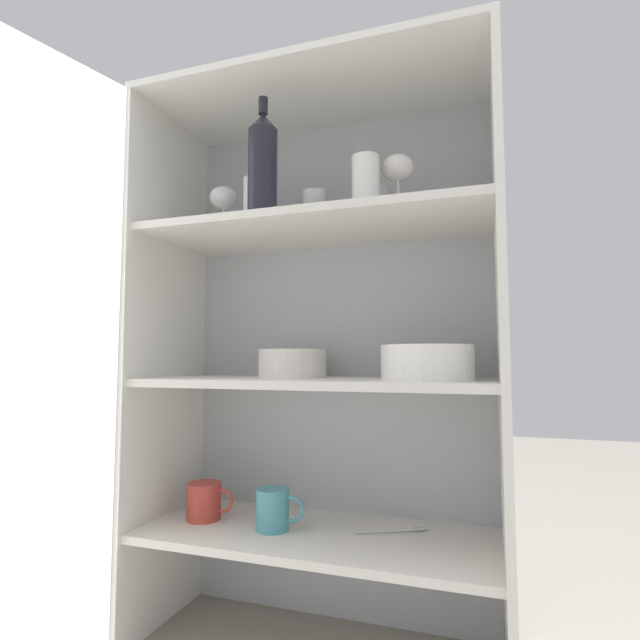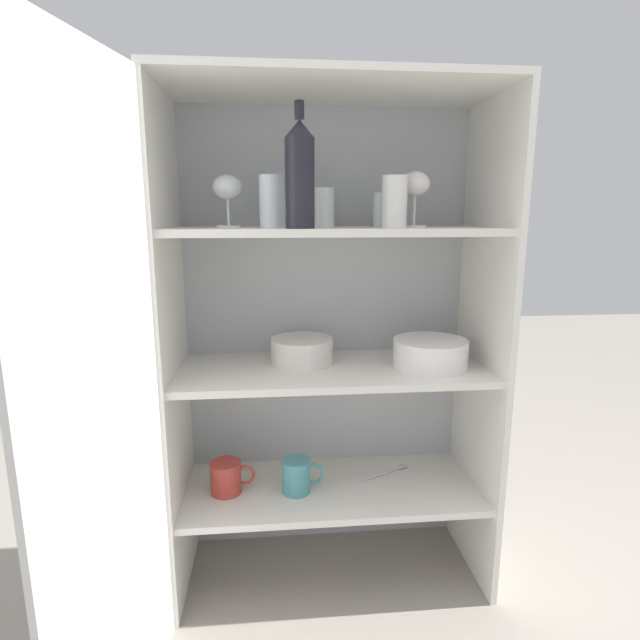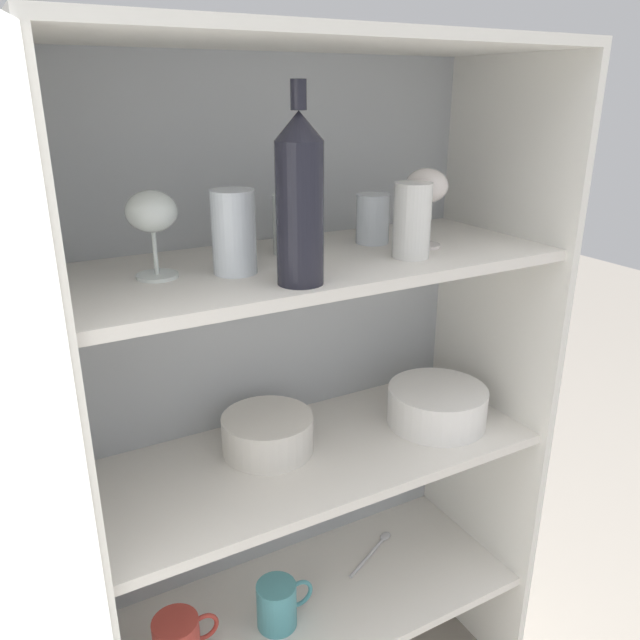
{
  "view_description": "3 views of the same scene",
  "coord_description": "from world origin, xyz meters",
  "px_view_note": "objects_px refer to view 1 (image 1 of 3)",
  "views": [
    {
      "loc": [
        0.42,
        -1.02,
        0.71
      ],
      "look_at": [
        -0.0,
        0.22,
        0.81
      ],
      "focal_mm": 28.0,
      "sensor_mm": 36.0,
      "label": 1
    },
    {
      "loc": [
        -0.16,
        -1.19,
        1.09
      ],
      "look_at": [
        -0.03,
        0.21,
        0.79
      ],
      "focal_mm": 28.0,
      "sensor_mm": 36.0,
      "label": 2
    },
    {
      "loc": [
        -0.52,
        -0.77,
        1.34
      ],
      "look_at": [
        0.01,
        0.18,
        0.94
      ],
      "focal_mm": 35.0,
      "sensor_mm": 36.0,
      "label": 3
    }
  ],
  "objects_px": {
    "mixing_bowl_large": "(293,362)",
    "coffee_mug_primary": "(205,501)",
    "plate_stack_white": "(427,363)",
    "wine_bottle": "(263,163)"
  },
  "relations": [
    {
      "from": "wine_bottle",
      "to": "plate_stack_white",
      "type": "xyz_separation_m",
      "value": [
        0.38,
        0.1,
        -0.48
      ]
    },
    {
      "from": "wine_bottle",
      "to": "mixing_bowl_large",
      "type": "bearing_deg",
      "value": 86.09
    },
    {
      "from": "plate_stack_white",
      "to": "coffee_mug_primary",
      "type": "xyz_separation_m",
      "value": [
        -0.59,
        0.02,
        -0.37
      ]
    },
    {
      "from": "wine_bottle",
      "to": "plate_stack_white",
      "type": "distance_m",
      "value": 0.62
    },
    {
      "from": "coffee_mug_primary",
      "to": "mixing_bowl_large",
      "type": "bearing_deg",
      "value": 13.41
    },
    {
      "from": "mixing_bowl_large",
      "to": "wine_bottle",
      "type": "bearing_deg",
      "value": -93.91
    },
    {
      "from": "coffee_mug_primary",
      "to": "wine_bottle",
      "type": "bearing_deg",
      "value": -28.57
    },
    {
      "from": "mixing_bowl_large",
      "to": "coffee_mug_primary",
      "type": "distance_m",
      "value": 0.44
    },
    {
      "from": "coffee_mug_primary",
      "to": "plate_stack_white",
      "type": "bearing_deg",
      "value": -2.06
    },
    {
      "from": "plate_stack_white",
      "to": "mixing_bowl_large",
      "type": "relative_size",
      "value": 1.16
    }
  ]
}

